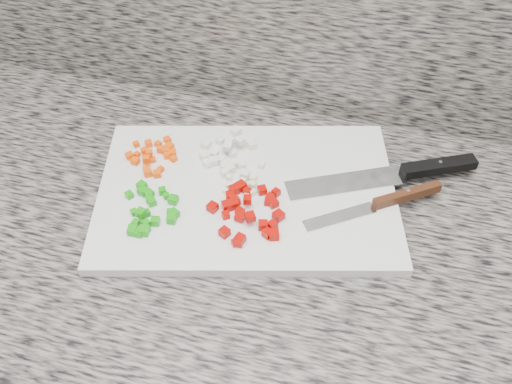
% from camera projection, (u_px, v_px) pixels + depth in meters
% --- Properties ---
extents(cabinet, '(3.92, 0.62, 0.86)m').
position_uv_depth(cabinet, '(272.00, 374.00, 1.20)').
color(cabinet, silver).
rests_on(cabinet, ground).
extents(countertop, '(3.96, 0.64, 0.04)m').
position_uv_depth(countertop, '(278.00, 240.00, 0.87)').
color(countertop, slate).
rests_on(countertop, cabinet).
extents(cutting_board, '(0.53, 0.42, 0.02)m').
position_uv_depth(cutting_board, '(247.00, 193.00, 0.90)').
color(cutting_board, silver).
rests_on(cutting_board, countertop).
extents(carrot_pile, '(0.09, 0.10, 0.02)m').
position_uv_depth(carrot_pile, '(155.00, 155.00, 0.94)').
color(carrot_pile, '#F74C05').
rests_on(carrot_pile, cutting_board).
extents(onion_pile, '(0.11, 0.12, 0.02)m').
position_uv_depth(onion_pile, '(228.00, 154.00, 0.94)').
color(onion_pile, silver).
rests_on(onion_pile, cutting_board).
extents(green_pepper_pile, '(0.10, 0.10, 0.02)m').
position_uv_depth(green_pepper_pile, '(150.00, 211.00, 0.85)').
color(green_pepper_pile, '#18980D').
rests_on(green_pepper_pile, cutting_board).
extents(red_pepper_pile, '(0.12, 0.13, 0.02)m').
position_uv_depth(red_pepper_pile, '(247.00, 211.00, 0.85)').
color(red_pepper_pile, '#A70702').
rests_on(red_pepper_pile, cutting_board).
extents(garlic_pile, '(0.06, 0.05, 0.01)m').
position_uv_depth(garlic_pile, '(244.00, 184.00, 0.90)').
color(garlic_pile, beige).
rests_on(garlic_pile, cutting_board).
extents(chef_knife, '(0.30, 0.17, 0.02)m').
position_uv_depth(chef_knife, '(407.00, 172.00, 0.91)').
color(chef_knife, silver).
rests_on(chef_knife, cutting_board).
extents(paring_knife, '(0.20, 0.14, 0.02)m').
position_uv_depth(paring_knife, '(390.00, 201.00, 0.87)').
color(paring_knife, silver).
rests_on(paring_knife, cutting_board).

